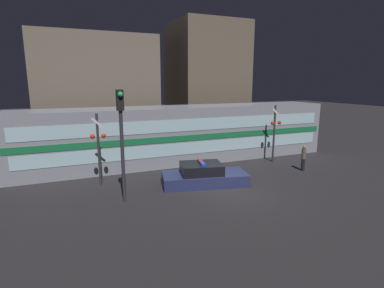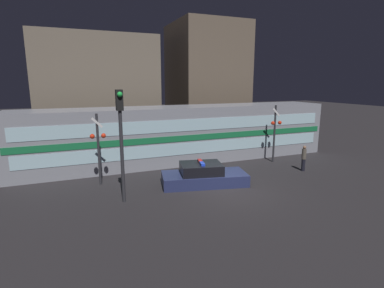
{
  "view_description": "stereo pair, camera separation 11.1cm",
  "coord_description": "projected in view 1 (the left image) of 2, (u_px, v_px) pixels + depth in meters",
  "views": [
    {
      "loc": [
        -7.27,
        -12.52,
        5.43
      ],
      "look_at": [
        -0.39,
        4.1,
        1.72
      ],
      "focal_mm": 28.0,
      "sensor_mm": 36.0,
      "label": 1
    },
    {
      "loc": [
        -7.16,
        -12.57,
        5.43
      ],
      "look_at": [
        -0.39,
        4.1,
        1.72
      ],
      "focal_mm": 28.0,
      "sensor_mm": 36.0,
      "label": 2
    }
  ],
  "objects": [
    {
      "name": "building_left",
      "position": [
        97.0,
        94.0,
        24.44
      ],
      "size": [
        9.18,
        5.86,
        9.02
      ],
      "color": "#726656",
      "rests_on": "ground_plane"
    },
    {
      "name": "pedestrian",
      "position": [
        303.0,
        158.0,
        18.61
      ],
      "size": [
        0.27,
        0.27,
        1.61
      ],
      "color": "black",
      "rests_on": "ground_plane"
    },
    {
      "name": "traffic_light_corner",
      "position": [
        121.0,
        131.0,
        13.19
      ],
      "size": [
        0.3,
        0.46,
        5.13
      ],
      "color": "#2D2D33",
      "rests_on": "ground_plane"
    },
    {
      "name": "ground_plane",
      "position": [
        230.0,
        192.0,
        15.15
      ],
      "size": [
        120.0,
        120.0,
        0.0
      ],
      "primitive_type": "plane",
      "color": "#262326"
    },
    {
      "name": "crossing_signal_near",
      "position": [
        275.0,
        130.0,
        20.4
      ],
      "size": [
        0.82,
        0.34,
        3.93
      ],
      "color": "#2D2D33",
      "rests_on": "ground_plane"
    },
    {
      "name": "crossing_signal_far",
      "position": [
        98.0,
        145.0,
        15.73
      ],
      "size": [
        0.82,
        0.34,
        3.85
      ],
      "color": "#2D2D33",
      "rests_on": "ground_plane"
    },
    {
      "name": "building_center",
      "position": [
        205.0,
        83.0,
        28.72
      ],
      "size": [
        6.23,
        6.69,
        10.78
      ],
      "color": "brown",
      "rests_on": "ground_plane"
    },
    {
      "name": "police_car",
      "position": [
        204.0,
        176.0,
        16.16
      ],
      "size": [
        4.83,
        2.81,
        1.3
      ],
      "rotation": [
        0.0,
        0.0,
        -0.21
      ],
      "color": "navy",
      "rests_on": "ground_plane"
    },
    {
      "name": "train",
      "position": [
        182.0,
        134.0,
        20.76
      ],
      "size": [
        21.69,
        3.12,
        3.82
      ],
      "color": "gray",
      "rests_on": "ground_plane"
    }
  ]
}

